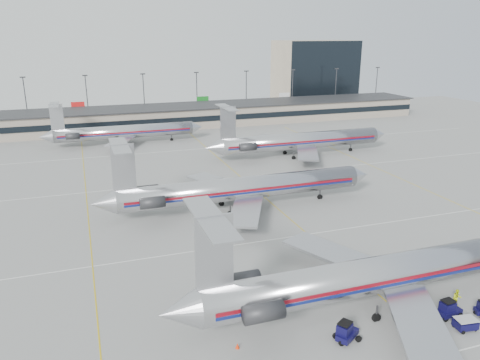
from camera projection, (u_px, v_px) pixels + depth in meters
name	position (u px, v px, depth m)	size (l,w,h in m)	color
ground	(344.00, 265.00, 58.88)	(260.00, 260.00, 0.00)	gray
apron_markings	(308.00, 234.00, 67.90)	(160.00, 0.15, 0.02)	silver
terminal	(180.00, 116.00, 146.28)	(162.00, 17.00, 6.25)	gray
light_mast_row	(171.00, 93.00, 157.29)	(163.60, 0.40, 15.28)	#38383D
distant_building	(314.00, 73.00, 189.76)	(30.00, 20.00, 25.00)	tan
jet_foreground	(382.00, 273.00, 49.34)	(49.02, 28.86, 12.83)	#BAB9BE
jet_second_row	(237.00, 188.00, 76.54)	(47.83, 28.16, 12.52)	#BAB9BE
jet_third_row	(298.00, 141.00, 109.92)	(46.53, 28.62, 12.72)	#BAB9BE
jet_back_row	(122.00, 132.00, 121.71)	(41.67, 25.63, 11.39)	#BAB9BE
tug_left	(346.00, 332.00, 44.21)	(2.78, 2.38, 2.03)	black
tug_center	(449.00, 309.00, 47.86)	(2.58, 1.47, 2.01)	black
cart_inner	(433.00, 342.00, 43.41)	(1.81, 1.30, 0.98)	black
cart_outer	(465.00, 324.00, 46.00)	(2.23, 1.67, 1.18)	black
belt_loader	(409.00, 288.00, 52.42)	(4.41, 1.99, 2.27)	#A4A4A4
ramp_worker_near	(415.00, 283.00, 52.97)	(0.66, 0.43, 1.81)	#8BC812
ramp_worker_far	(457.00, 298.00, 49.82)	(0.95, 0.74, 1.95)	#C0D213
cone_left	(237.00, 346.00, 43.33)	(0.39, 0.39, 0.53)	#F32F08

